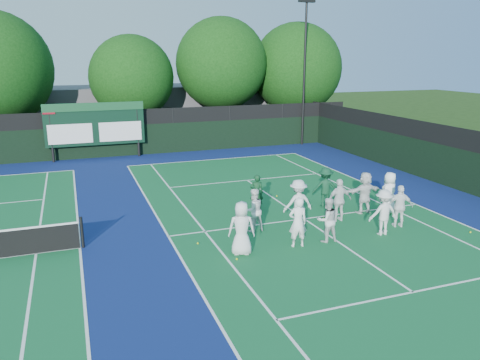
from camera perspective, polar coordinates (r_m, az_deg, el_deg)
name	(u,v)px	position (r m, az deg, el deg)	size (l,w,h in m)	color
ground	(316,227)	(18.08, 9.30, -5.72)	(120.00, 120.00, 0.00)	#1E390F
court_apron	(154,238)	(17.08, -10.44, -7.01)	(34.00, 32.00, 0.01)	navy
near_court	(304,219)	(18.90, 7.82, -4.71)	(11.05, 23.85, 0.01)	#135D2F
back_fence	(112,136)	(31.19, -15.33, 5.20)	(34.00, 0.08, 3.00)	black
scoreboard	(95,125)	(30.59, -17.27, 6.47)	(6.00, 0.21, 3.55)	black
clubhouse	(152,110)	(39.47, -10.62, 8.34)	(18.00, 6.00, 4.00)	#535358
light_pole_right	(305,56)	(34.33, 7.91, 14.71)	(1.20, 0.30, 10.12)	black
tree_c	(134,79)	(34.60, -12.82, 11.86)	(5.88, 5.88, 7.81)	black
tree_d	(223,66)	(36.05, -2.09, 13.71)	(6.78, 6.78, 9.16)	black
tree_e	(298,71)	(38.45, 7.05, 13.09)	(7.09, 7.09, 8.92)	black
tennis_ball_0	(237,259)	(15.11, -0.39, -9.61)	(0.07, 0.07, 0.07)	#C5D318
tennis_ball_1	(277,196)	(21.71, 4.52, -1.96)	(0.07, 0.07, 0.07)	#C5D318
tennis_ball_2	(470,232)	(19.25, 26.28, -5.73)	(0.07, 0.07, 0.07)	#C5D318
tennis_ball_3	(198,243)	(16.37, -5.16, -7.69)	(0.07, 0.07, 0.07)	#C5D318
tennis_ball_4	(340,210)	(20.14, 12.13, -3.60)	(0.07, 0.07, 0.07)	#C5D318
tennis_ball_5	(323,218)	(19.01, 10.14, -4.62)	(0.07, 0.07, 0.07)	#C5D318
player_front_0	(242,228)	(15.21, 0.20, -5.91)	(0.88, 0.57, 1.80)	silver
player_front_1	(298,222)	(15.94, 7.07, -5.14)	(0.64, 0.42, 1.75)	white
player_front_2	(327,220)	(16.56, 10.58, -4.80)	(0.77, 0.60, 1.59)	silver
player_front_3	(383,212)	(17.66, 17.06, -3.78)	(1.10, 0.63, 1.70)	silver
player_front_4	(400,206)	(18.65, 18.92, -3.05)	(0.96, 0.40, 1.64)	white
player_back_0	(254,210)	(17.24, 1.67, -3.69)	(0.79, 0.62, 1.63)	white
player_back_1	(298,203)	(17.89, 7.08, -2.79)	(1.17, 0.67, 1.81)	silver
player_back_2	(339,200)	(18.67, 12.02, -2.42)	(1.00, 0.42, 1.71)	silver
player_back_3	(365,193)	(19.88, 14.96, -1.49)	(1.62, 0.51, 1.74)	silver
player_back_4	(389,193)	(20.12, 17.72, -1.51)	(0.85, 0.55, 1.74)	white
coach_left	(257,193)	(19.57, 2.04, -1.54)	(0.57, 0.37, 1.55)	#0F381D
coach_right	(325,187)	(20.35, 10.36, -0.87)	(1.12, 0.64, 1.73)	#103B23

